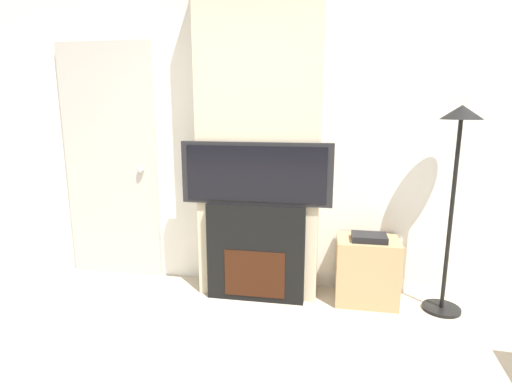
% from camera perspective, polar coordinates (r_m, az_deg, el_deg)
% --- Properties ---
extents(wall_back, '(6.00, 0.06, 2.70)m').
position_cam_1_polar(wall_back, '(3.40, 1.03, 8.70)').
color(wall_back, silver).
rests_on(wall_back, ground_plane).
extents(chimney_breast, '(0.97, 0.31, 2.70)m').
position_cam_1_polar(chimney_breast, '(3.21, 0.50, 8.52)').
color(chimney_breast, beige).
rests_on(chimney_breast, ground_plane).
extents(fireplace, '(0.79, 0.15, 0.80)m').
position_cam_1_polar(fireplace, '(3.26, -0.00, -8.64)').
color(fireplace, black).
rests_on(fireplace, ground_plane).
extents(television, '(1.18, 0.07, 0.49)m').
position_cam_1_polar(television, '(3.09, -0.01, 2.65)').
color(television, black).
rests_on(television, fireplace).
extents(floor_lamp, '(0.29, 0.29, 1.56)m').
position_cam_1_polar(floor_lamp, '(3.21, 26.76, 4.07)').
color(floor_lamp, black).
rests_on(floor_lamp, ground_plane).
extents(media_stand, '(0.48, 0.36, 0.58)m').
position_cam_1_polar(media_stand, '(3.38, 15.53, -10.61)').
color(media_stand, tan).
rests_on(media_stand, ground_plane).
extents(entry_door, '(0.87, 0.09, 2.10)m').
position_cam_1_polar(entry_door, '(3.84, -20.03, 3.86)').
color(entry_door, '#BCB7AD').
rests_on(entry_door, ground_plane).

